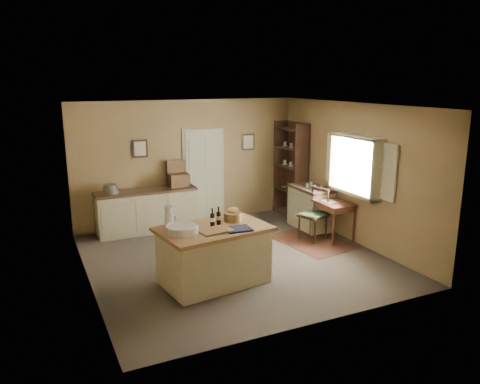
% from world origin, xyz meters
% --- Properties ---
extents(ground, '(5.00, 5.00, 0.00)m').
position_xyz_m(ground, '(0.00, 0.00, 0.00)').
color(ground, '#4B4139').
rests_on(ground, ground).
extents(wall_back, '(5.00, 0.10, 2.70)m').
position_xyz_m(wall_back, '(0.00, 2.50, 1.35)').
color(wall_back, olive).
rests_on(wall_back, ground).
extents(wall_front, '(5.00, 0.10, 2.70)m').
position_xyz_m(wall_front, '(0.00, -2.50, 1.35)').
color(wall_front, olive).
rests_on(wall_front, ground).
extents(wall_left, '(0.10, 5.00, 2.70)m').
position_xyz_m(wall_left, '(-2.50, 0.00, 1.35)').
color(wall_left, olive).
rests_on(wall_left, ground).
extents(wall_right, '(0.10, 5.00, 2.70)m').
position_xyz_m(wall_right, '(2.50, 0.00, 1.35)').
color(wall_right, olive).
rests_on(wall_right, ground).
extents(ceiling, '(5.00, 5.00, 0.00)m').
position_xyz_m(ceiling, '(0.00, 0.00, 2.70)').
color(ceiling, silver).
rests_on(ceiling, wall_back).
extents(door, '(0.97, 0.06, 2.11)m').
position_xyz_m(door, '(0.35, 2.47, 1.05)').
color(door, beige).
rests_on(door, ground).
extents(framed_prints, '(2.82, 0.02, 0.38)m').
position_xyz_m(framed_prints, '(0.20, 2.48, 1.72)').
color(framed_prints, black).
rests_on(framed_prints, ground).
extents(window, '(0.25, 1.99, 1.12)m').
position_xyz_m(window, '(2.42, -0.20, 1.55)').
color(window, '#C1BA96').
rests_on(window, ground).
extents(work_island, '(1.80, 1.30, 1.20)m').
position_xyz_m(work_island, '(-0.73, -0.74, 0.48)').
color(work_island, '#C1BA96').
rests_on(work_island, ground).
extents(sideboard, '(2.07, 0.59, 1.18)m').
position_xyz_m(sideboard, '(-1.03, 2.20, 0.48)').
color(sideboard, '#C1BA96').
rests_on(sideboard, ground).
extents(rug, '(1.31, 1.74, 0.01)m').
position_xyz_m(rug, '(1.75, 0.20, 0.00)').
color(rug, '#412215').
rests_on(rug, ground).
extents(writing_desk, '(0.56, 0.92, 0.82)m').
position_xyz_m(writing_desk, '(2.20, 0.23, 0.67)').
color(writing_desk, '#3B1B14').
rests_on(writing_desk, ground).
extents(desk_chair, '(0.60, 0.60, 1.01)m').
position_xyz_m(desk_chair, '(1.82, 0.30, 0.50)').
color(desk_chair, black).
rests_on(desk_chair, ground).
extents(right_cabinet, '(0.58, 1.04, 0.99)m').
position_xyz_m(right_cabinet, '(2.20, 0.97, 0.46)').
color(right_cabinet, '#C1BA96').
rests_on(right_cabinet, ground).
extents(shelving_unit, '(0.37, 0.98, 2.18)m').
position_xyz_m(shelving_unit, '(2.36, 2.00, 1.09)').
color(shelving_unit, black).
rests_on(shelving_unit, ground).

